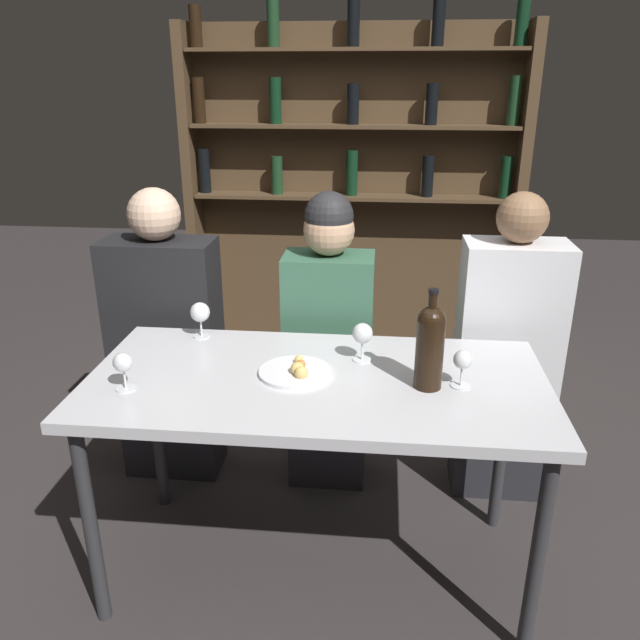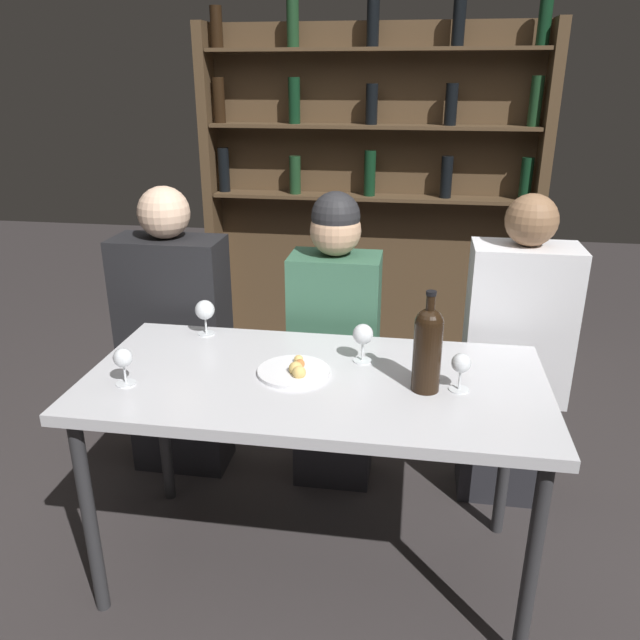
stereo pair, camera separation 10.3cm
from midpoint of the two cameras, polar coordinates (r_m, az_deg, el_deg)
The scene contains 12 objects.
ground_plane at distance 2.37m, azimuth 0.92°, elevation -21.50°, with size 10.00×10.00×0.00m, color #332D2D.
dining_table at distance 1.97m, azimuth 1.03°, elevation -6.99°, with size 1.43×0.70×0.74m.
wine_rack_wall at distance 3.79m, azimuth 5.41°, elevation 12.75°, with size 1.99×0.21×2.01m.
wine_bottle at distance 1.85m, azimuth 11.40°, elevation -2.37°, with size 0.08×0.08×0.31m.
wine_glass_0 at distance 1.89m, azimuth 14.30°, elevation -4.03°, with size 0.06×0.06×0.12m.
wine_glass_1 at distance 2.25m, azimuth -9.20°, elevation 0.81°, with size 0.07×0.07×0.13m.
wine_glass_2 at distance 1.94m, azimuth -16.12°, elevation -3.52°, with size 0.06×0.06×0.12m.
wine_glass_3 at distance 2.02m, azimuth 5.41°, elevation -1.44°, with size 0.07×0.07×0.13m.
food_plate_0 at distance 1.96m, azimuth -0.81°, elevation -4.67°, with size 0.23×0.23×0.05m.
seated_person_left at distance 2.66m, azimuth -11.97°, elevation -2.14°, with size 0.44×0.22×1.23m.
seated_person_center at distance 2.50m, azimuth 2.52°, elevation -2.62°, with size 0.35×0.22×1.22m.
seated_person_right at distance 2.53m, azimuth 18.41°, elevation -3.86°, with size 0.39×0.22×1.23m.
Camera 2 is at (0.29, -1.72, 1.61)m, focal length 35.00 mm.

